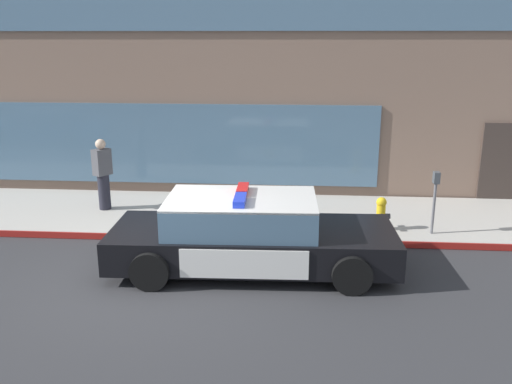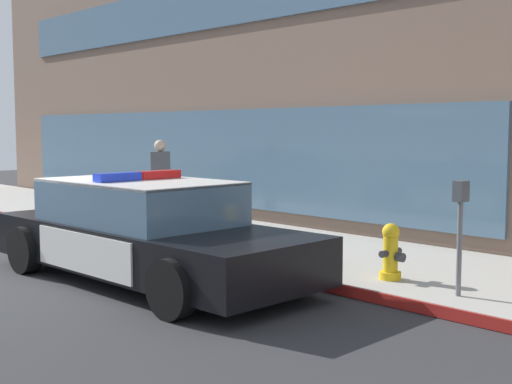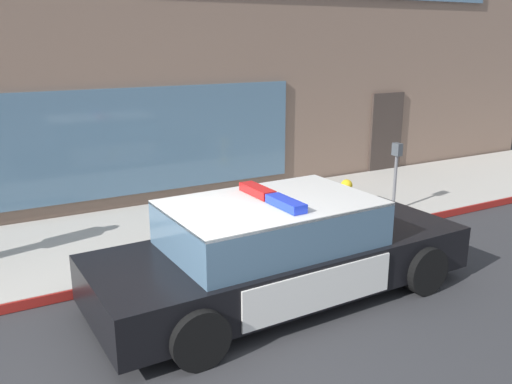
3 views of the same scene
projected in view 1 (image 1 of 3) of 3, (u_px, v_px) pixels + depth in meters
name	position (u px, v px, depth m)	size (l,w,h in m)	color
ground	(145.00, 282.00, 9.68)	(48.00, 48.00, 0.00)	#303033
sidewalk	(185.00, 214.00, 13.13)	(48.00, 3.26, 0.15)	#B2ADA3
curb_red_paint	(170.00, 238.00, 11.55)	(28.80, 0.04, 0.14)	maroon
storefront_building	(223.00, 62.00, 18.02)	(25.45, 8.84, 6.73)	#7A6051
police_cruiser	(250.00, 234.00, 10.04)	(5.22, 2.24, 1.49)	black
fire_hydrant	(381.00, 214.00, 11.75)	(0.34, 0.39, 0.73)	gold
pedestrian_on_sidewalk	(103.00, 174.00, 13.03)	(0.44, 0.48, 1.71)	#23232D
parking_meter	(435.00, 191.00, 11.37)	(0.12, 0.18, 1.34)	slate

